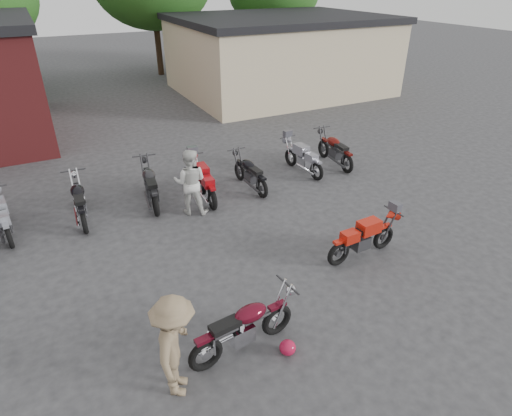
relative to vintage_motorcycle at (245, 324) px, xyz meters
name	(u,v)px	position (x,y,z in m)	size (l,w,h in m)	color
ground	(279,307)	(1.03, 0.62, -0.56)	(90.00, 90.00, 0.00)	#303033
stucco_building	(279,57)	(9.53, 15.62, 1.19)	(10.00, 8.00, 3.50)	tan
tree_3	(273,4)	(13.03, 22.62, 3.24)	(6.08, 6.08, 7.60)	#194312
vintage_motorcycle	(245,324)	(0.00, 0.00, 0.00)	(1.93, 0.64, 1.12)	#4B0916
sportbike	(364,236)	(3.54, 1.27, -0.03)	(1.82, 0.60, 1.05)	red
helmet	(288,348)	(0.59, -0.41, -0.43)	(0.28, 0.28, 0.26)	#A61133
person_light	(190,182)	(0.81, 4.92, 0.33)	(0.86, 0.67, 1.77)	silver
person_tan	(176,347)	(-1.23, -0.25, 0.32)	(1.14, 0.65, 1.76)	#826D50
row_bike_1	(2,215)	(-3.60, 5.93, -0.03)	(1.83, 0.60, 1.06)	gray
row_bike_2	(79,199)	(-1.85, 5.87, 0.01)	(1.98, 0.65, 1.15)	black
row_bike_3	(150,183)	(0.00, 5.95, 0.03)	(2.05, 0.68, 1.19)	black
row_bike_4	(203,180)	(1.38, 5.56, 0.01)	(1.96, 0.65, 1.14)	#A90E14
row_bike_5	(250,171)	(2.83, 5.54, -0.02)	(1.85, 0.61, 1.07)	black
row_bike_6	(303,157)	(4.83, 5.81, -0.03)	(1.84, 0.61, 1.07)	gray
row_bike_7	(335,148)	(6.12, 5.88, 0.01)	(1.97, 0.65, 1.14)	#540D0A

